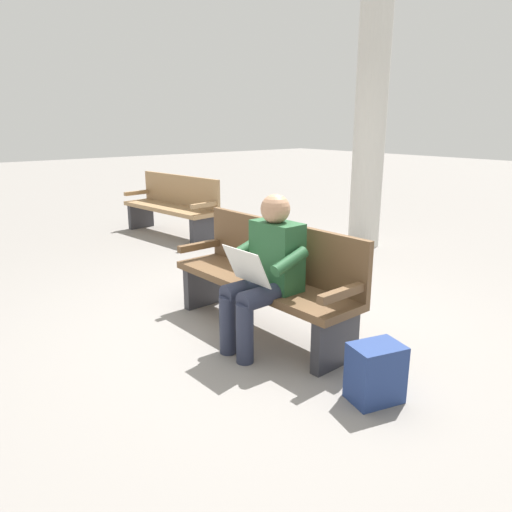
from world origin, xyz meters
TOP-DOWN VIEW (x-y plane):
  - ground_plane at (0.00, 0.00)m, footprint 40.00×40.00m
  - bench_near at (0.00, -0.07)m, footprint 1.81×0.53m
  - person_seated at (-0.24, 0.16)m, footprint 0.58×0.58m
  - backpack at (-1.24, 0.12)m, footprint 0.34×0.37m
  - bench_far at (3.59, -1.25)m, footprint 1.84×0.67m
  - support_pillar at (1.32, -2.98)m, footprint 0.42×0.42m

SIDE VIEW (x-z plane):
  - ground_plane at x=0.00m, z-range 0.00..0.00m
  - backpack at x=-1.24m, z-range 0.00..0.37m
  - bench_near at x=0.00m, z-range 0.01..0.91m
  - bench_far at x=3.59m, z-range 0.01..0.91m
  - person_seated at x=-0.24m, z-range 0.04..1.22m
  - support_pillar at x=1.32m, z-range 0.00..3.42m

